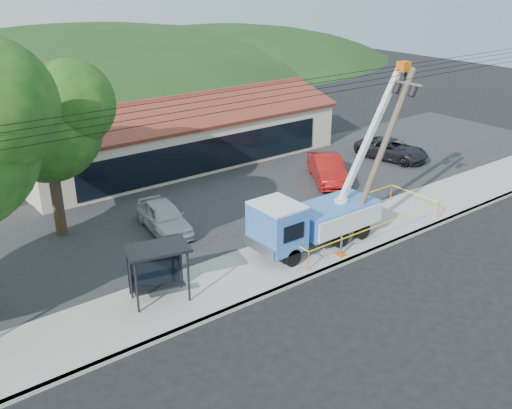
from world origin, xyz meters
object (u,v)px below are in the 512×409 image
Objects in this scene: leaning_pole at (383,147)px; car_red at (327,183)px; car_dark at (391,160)px; car_silver at (165,232)px; utility_truck at (312,218)px; bus_shelter at (157,260)px.

car_red is (3.15, 6.91, -4.65)m from leaning_pole.
car_red is 0.98× the size of car_dark.
car_silver reaches higher than car_dark.
utility_truck is 7.84m from car_silver.
car_red is at bearing 34.53° from bus_shelter.
bus_shelter is 16.37m from car_red.
car_dark is at bearing 29.67° from bus_shelter.
leaning_pole is at bearing -11.83° from utility_truck.
car_dark is (21.96, 6.38, -1.90)m from bus_shelter.
leaning_pole reaches higher than car_red.
leaning_pole is 13.26m from car_dark.
leaning_pole is at bearing -82.76° from car_red.
bus_shelter is 22.95m from car_dark.
leaning_pole is 1.81× the size of car_silver.
leaning_pole is 8.90m from car_red.
car_silver is at bearing 169.03° from car_dark.
bus_shelter is 0.54× the size of car_dark.
bus_shelter is at bearing -176.96° from car_dark.
car_dark is at bearing 25.82° from utility_truck.
car_silver is at bearing -147.38° from car_red.
utility_truck reaches higher than car_silver.
utility_truck is at bearing -42.44° from car_silver.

